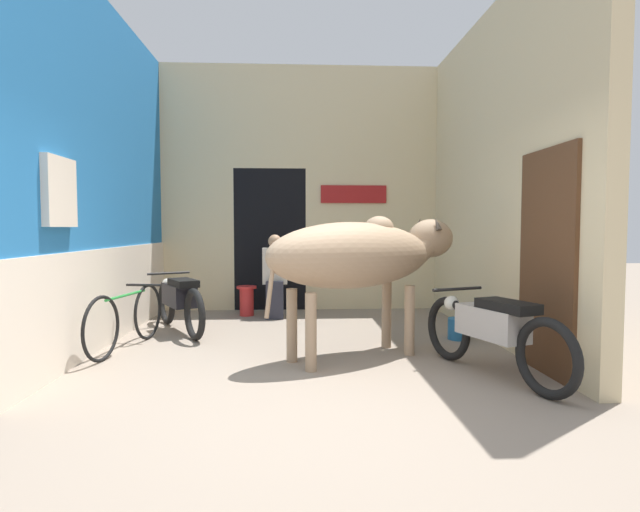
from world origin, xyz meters
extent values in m
plane|color=gray|center=(0.00, 0.00, 0.00)|extent=(30.00, 30.00, 0.00)
cube|color=#236BAD|center=(-2.36, 2.30, 2.02)|extent=(0.18, 4.60, 4.03)
cube|color=silver|center=(-2.26, 2.30, 0.56)|extent=(0.03, 4.60, 1.13)
cube|color=silver|center=(-2.24, 1.01, 1.69)|extent=(0.08, 0.56, 0.64)
cube|color=beige|center=(0.00, 4.69, 3.19)|extent=(4.55, 0.18, 1.69)
cube|color=beige|center=(-1.68, 4.69, 1.17)|extent=(1.18, 0.18, 2.35)
cube|color=beige|center=(1.18, 4.69, 1.17)|extent=(2.18, 0.18, 2.35)
cube|color=black|center=(-0.50, 5.05, 1.17)|extent=(1.19, 0.90, 2.35)
cube|color=maroon|center=(0.89, 4.58, 1.92)|extent=(1.09, 0.03, 0.29)
cube|color=beige|center=(2.36, 2.30, 2.02)|extent=(0.18, 4.60, 4.03)
cube|color=#51331E|center=(2.26, 0.83, 1.05)|extent=(0.05, 1.00, 2.10)
ellipsoid|color=tan|center=(0.51, 1.44, 1.08)|extent=(2.07, 1.54, 0.69)
ellipsoid|color=tan|center=(0.81, 1.60, 1.36)|extent=(0.42, 0.41, 0.25)
cylinder|color=tan|center=(1.31, 1.85, 1.14)|extent=(0.55, 0.50, 0.45)
ellipsoid|color=tan|center=(1.46, 1.94, 1.25)|extent=(0.69, 0.60, 0.44)
cylinder|color=tan|center=(-0.31, 1.01, 0.85)|extent=(0.14, 0.10, 0.67)
cylinder|color=tan|center=(0.95, 1.90, 0.37)|extent=(0.11, 0.11, 0.75)
cylinder|color=tan|center=(1.14, 1.54, 0.37)|extent=(0.11, 0.11, 0.75)
cylinder|color=tan|center=(-0.12, 1.34, 0.37)|extent=(0.11, 0.11, 0.75)
cylinder|color=tan|center=(0.06, 0.99, 0.37)|extent=(0.11, 0.11, 0.75)
cone|color=#473D33|center=(1.35, 2.05, 1.41)|extent=(0.12, 0.14, 0.17)
cone|color=#473D33|center=(1.49, 1.78, 1.41)|extent=(0.12, 0.14, 0.17)
torus|color=black|center=(1.92, 0.13, 0.33)|extent=(0.30, 0.64, 0.66)
torus|color=black|center=(1.49, 1.33, 0.33)|extent=(0.30, 0.64, 0.66)
cube|color=#9E9993|center=(1.71, 0.73, 0.50)|extent=(0.50, 0.75, 0.28)
cube|color=black|center=(1.77, 0.55, 0.68)|extent=(0.43, 0.61, 0.09)
cylinder|color=black|center=(1.54, 1.20, 0.75)|extent=(0.56, 0.23, 0.03)
sphere|color=silver|center=(1.51, 1.28, 0.60)|extent=(0.15, 0.15, 0.15)
torus|color=black|center=(-1.31, 2.36, 0.32)|extent=(0.38, 0.59, 0.64)
torus|color=black|center=(-1.91, 3.41, 0.32)|extent=(0.38, 0.59, 0.64)
cube|color=black|center=(-1.61, 2.89, 0.48)|extent=(0.57, 0.72, 0.28)
cube|color=black|center=(-1.52, 2.73, 0.66)|extent=(0.49, 0.59, 0.09)
cylinder|color=black|center=(-1.84, 3.30, 0.74)|extent=(0.52, 0.31, 0.03)
sphere|color=silver|center=(-1.88, 3.37, 0.58)|extent=(0.15, 0.15, 0.15)
torus|color=black|center=(-2.06, 1.44, 0.34)|extent=(0.15, 0.68, 0.68)
torus|color=black|center=(-1.89, 2.46, 0.34)|extent=(0.15, 0.68, 0.68)
cylinder|color=green|center=(-1.97, 1.95, 0.61)|extent=(0.17, 0.84, 0.03)
cylinder|color=black|center=(-1.90, 2.37, 0.68)|extent=(0.44, 0.10, 0.03)
cube|color=#282833|center=(-0.39, 3.75, 0.23)|extent=(0.26, 0.14, 0.46)
cube|color=#282833|center=(-0.39, 3.84, 0.51)|extent=(0.26, 0.32, 0.11)
cube|color=beige|center=(-0.39, 3.91, 0.79)|extent=(0.37, 0.20, 0.55)
sphere|color=tan|center=(-0.39, 3.91, 1.16)|extent=(0.20, 0.20, 0.20)
cylinder|color=red|center=(-0.84, 4.06, 0.21)|extent=(0.22, 0.22, 0.43)
cylinder|color=red|center=(-0.84, 4.06, 0.44)|extent=(0.31, 0.31, 0.04)
cylinder|color=#23669E|center=(1.91, 2.26, 0.13)|extent=(0.26, 0.26, 0.26)
camera|label=1|loc=(-0.08, -3.69, 1.36)|focal=28.00mm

